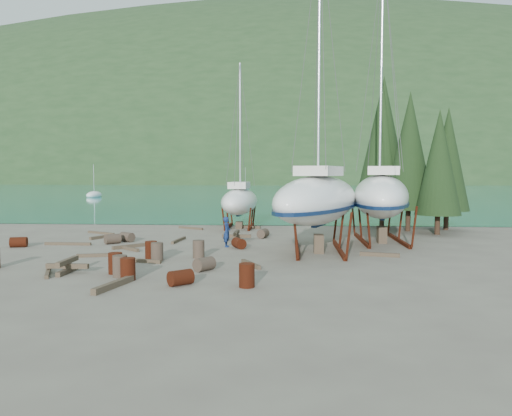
# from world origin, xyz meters

# --- Properties ---
(ground) EXTENTS (600.00, 600.00, 0.00)m
(ground) POSITION_xyz_m (0.00, 0.00, 0.00)
(ground) COLOR #61574C
(ground) RESTS_ON ground
(bay_water) EXTENTS (700.00, 700.00, 0.00)m
(bay_water) POSITION_xyz_m (0.00, 315.00, 0.01)
(bay_water) COLOR #167072
(bay_water) RESTS_ON ground
(far_hill) EXTENTS (800.00, 360.00, 110.00)m
(far_hill) POSITION_xyz_m (0.00, 320.00, 0.00)
(far_hill) COLOR #20381C
(far_hill) RESTS_ON ground
(far_house_left) EXTENTS (6.60, 5.60, 5.60)m
(far_house_left) POSITION_xyz_m (-60.00, 190.00, 2.92)
(far_house_left) COLOR beige
(far_house_left) RESTS_ON ground
(far_house_center) EXTENTS (6.60, 5.60, 5.60)m
(far_house_center) POSITION_xyz_m (-20.00, 190.00, 2.92)
(far_house_center) COLOR beige
(far_house_center) RESTS_ON ground
(far_house_right) EXTENTS (6.60, 5.60, 5.60)m
(far_house_right) POSITION_xyz_m (30.00, 190.00, 2.92)
(far_house_right) COLOR beige
(far_house_right) RESTS_ON ground
(cypress_near_right) EXTENTS (3.60, 3.60, 10.00)m
(cypress_near_right) POSITION_xyz_m (12.50, 12.00, 5.79)
(cypress_near_right) COLOR black
(cypress_near_right) RESTS_ON ground
(cypress_mid_right) EXTENTS (3.06, 3.06, 8.50)m
(cypress_mid_right) POSITION_xyz_m (14.00, 10.00, 4.92)
(cypress_mid_right) COLOR black
(cypress_mid_right) RESTS_ON ground
(cypress_back_left) EXTENTS (4.14, 4.14, 11.50)m
(cypress_back_left) POSITION_xyz_m (11.00, 14.00, 6.66)
(cypress_back_left) COLOR black
(cypress_back_left) RESTS_ON ground
(cypress_far_right) EXTENTS (3.24, 3.24, 9.00)m
(cypress_far_right) POSITION_xyz_m (15.50, 13.00, 5.21)
(cypress_far_right) COLOR black
(cypress_far_right) RESTS_ON ground
(moored_boat_left) EXTENTS (2.00, 5.00, 6.05)m
(moored_boat_left) POSITION_xyz_m (-30.00, 60.00, 0.39)
(moored_boat_left) COLOR white
(moored_boat_left) RESTS_ON ground
(moored_boat_mid) EXTENTS (2.00, 5.00, 6.05)m
(moored_boat_mid) POSITION_xyz_m (10.00, 80.00, 0.39)
(moored_boat_mid) COLOR white
(moored_boat_mid) RESTS_ON ground
(moored_boat_far) EXTENTS (2.00, 5.00, 6.05)m
(moored_boat_far) POSITION_xyz_m (-8.00, 110.00, 0.39)
(moored_boat_far) COLOR white
(moored_boat_far) RESTS_ON ground
(large_sailboat_near) EXTENTS (6.68, 11.48, 17.39)m
(large_sailboat_near) POSITION_xyz_m (5.48, 2.14, 2.80)
(large_sailboat_near) COLOR white
(large_sailboat_near) RESTS_ON ground
(large_sailboat_far) EXTENTS (4.87, 11.32, 17.33)m
(large_sailboat_far) POSITION_xyz_m (9.48, 6.15, 2.83)
(large_sailboat_far) COLOR white
(large_sailboat_far) RESTS_ON ground
(small_sailboat_shore) EXTENTS (2.99, 7.98, 12.52)m
(small_sailboat_shore) POSITION_xyz_m (0.14, 13.33, 2.06)
(small_sailboat_shore) COLOR white
(small_sailboat_shore) RESTS_ON ground
(worker) EXTENTS (0.42, 0.63, 1.72)m
(worker) POSITION_xyz_m (0.40, 3.39, 0.86)
(worker) COLOR navy
(worker) RESTS_ON ground
(drum_1) EXTENTS (0.98, 1.05, 0.58)m
(drum_1) POSITION_xyz_m (0.31, -3.58, 0.29)
(drum_1) COLOR #2D2823
(drum_1) RESTS_ON ground
(drum_2) EXTENTS (1.00, 0.80, 0.58)m
(drum_2) POSITION_xyz_m (-11.34, 2.49, 0.29)
(drum_2) COLOR #51180D
(drum_2) RESTS_ON ground
(drum_3) EXTENTS (0.58, 0.58, 0.88)m
(drum_3) POSITION_xyz_m (-2.35, -5.64, 0.44)
(drum_3) COLOR #51180D
(drum_3) RESTS_ON ground
(drum_5) EXTENTS (0.58, 0.58, 0.88)m
(drum_5) POSITION_xyz_m (-0.53, -0.36, 0.44)
(drum_5) COLOR #2D2823
(drum_5) RESTS_ON ground
(drum_6) EXTENTS (0.92, 1.05, 0.58)m
(drum_6) POSITION_xyz_m (1.14, 2.87, 0.29)
(drum_6) COLOR #51180D
(drum_6) RESTS_ON ground
(drum_7) EXTENTS (0.58, 0.58, 0.88)m
(drum_7) POSITION_xyz_m (2.39, -6.52, 0.44)
(drum_7) COLOR #51180D
(drum_7) RESTS_ON ground
(drum_9) EXTENTS (1.05, 0.97, 0.58)m
(drum_9) POSITION_xyz_m (-5.97, 5.13, 0.29)
(drum_9) COLOR #2D2823
(drum_9) RESTS_ON ground
(drum_10) EXTENTS (0.58, 0.58, 0.88)m
(drum_10) POSITION_xyz_m (-3.29, -4.42, 0.44)
(drum_10) COLOR #51180D
(drum_10) RESTS_ON ground
(drum_11) EXTENTS (0.81, 1.01, 0.58)m
(drum_11) POSITION_xyz_m (2.24, 7.50, 0.29)
(drum_11) COLOR #2D2823
(drum_11) RESTS_ON ground
(drum_12) EXTENTS (1.04, 1.02, 0.58)m
(drum_12) POSITION_xyz_m (-0.10, -6.38, 0.29)
(drum_12) COLOR #51180D
(drum_12) RESTS_ON ground
(drum_14) EXTENTS (0.58, 0.58, 0.88)m
(drum_14) POSITION_xyz_m (-2.78, -0.87, 0.44)
(drum_14) COLOR #51180D
(drum_14) RESTS_ON ground
(drum_15) EXTENTS (1.05, 1.01, 0.58)m
(drum_15) POSITION_xyz_m (-6.53, 4.21, 0.29)
(drum_15) COLOR #2D2823
(drum_15) RESTS_ON ground
(drum_16) EXTENTS (0.58, 0.58, 0.88)m
(drum_16) POSITION_xyz_m (-2.87, -5.06, 0.44)
(drum_16) COLOR #2D2823
(drum_16) RESTS_ON ground
(drum_17) EXTENTS (0.58, 0.58, 0.88)m
(drum_17) POSITION_xyz_m (-2.35, -1.34, 0.44)
(drum_17) COLOR #2D2823
(drum_17) RESTS_ON ground
(timber_1) EXTENTS (1.95, 0.66, 0.19)m
(timber_1) POSITION_xyz_m (8.48, 0.68, 0.10)
(timber_1) COLOR brown
(timber_1) RESTS_ON ground
(timber_2) EXTENTS (1.01, 1.92, 0.19)m
(timber_2) POSITION_xyz_m (-8.09, 6.60, 0.09)
(timber_2) COLOR brown
(timber_2) RESTS_ON ground
(timber_3) EXTENTS (1.18, 2.45, 0.15)m
(timber_3) POSITION_xyz_m (-6.15, -4.50, 0.07)
(timber_3) COLOR brown
(timber_3) RESTS_ON ground
(timber_4) EXTENTS (1.44, 1.34, 0.17)m
(timber_4) POSITION_xyz_m (-4.75, 1.85, 0.09)
(timber_4) COLOR brown
(timber_4) RESTS_ON ground
(timber_5) EXTENTS (2.31, 0.73, 0.16)m
(timber_5) POSITION_xyz_m (-3.13, -1.76, 0.08)
(timber_5) COLOR brown
(timber_5) RESTS_ON ground
(timber_6) EXTENTS (1.83, 0.82, 0.19)m
(timber_6) POSITION_xyz_m (0.87, 13.04, 0.10)
(timber_6) COLOR brown
(timber_6) RESTS_ON ground
(timber_7) EXTENTS (1.03, 1.77, 0.17)m
(timber_7) POSITION_xyz_m (2.21, -2.34, 0.09)
(timber_7) COLOR brown
(timber_7) RESTS_ON ground
(timber_8) EXTENTS (1.53, 1.61, 0.19)m
(timber_8) POSITION_xyz_m (-5.02, 2.64, 0.09)
(timber_8) COLOR brown
(timber_8) RESTS_ON ground
(timber_9) EXTENTS (2.08, 1.32, 0.15)m
(timber_9) POSITION_xyz_m (-3.45, 12.24, 0.08)
(timber_9) COLOR brown
(timber_9) RESTS_ON ground
(timber_10) EXTENTS (0.38, 2.45, 0.16)m
(timber_10) POSITION_xyz_m (-2.84, 5.44, 0.08)
(timber_10) COLOR brown
(timber_10) RESTS_ON ground
(timber_12) EXTENTS (1.95, 0.66, 0.17)m
(timber_12) POSITION_xyz_m (-5.67, -0.40, 0.08)
(timber_12) COLOR brown
(timber_12) RESTS_ON ground
(timber_15) EXTENTS (2.33, 1.35, 0.15)m
(timber_15) POSITION_xyz_m (-9.03, 8.84, 0.07)
(timber_15) COLOR brown
(timber_15) RESTS_ON ground
(timber_16) EXTENTS (0.79, 2.44, 0.23)m
(timber_16) POSITION_xyz_m (-2.46, -6.96, 0.11)
(timber_16) COLOR brown
(timber_16) RESTS_ON ground
(timber_17) EXTENTS (2.75, 0.16, 0.16)m
(timber_17) POSITION_xyz_m (-8.92, 3.45, 0.08)
(timber_17) COLOR brown
(timber_17) RESTS_ON ground
(timber_pile_fore) EXTENTS (1.80, 1.80, 0.60)m
(timber_pile_fore) POSITION_xyz_m (-5.34, -4.44, 0.30)
(timber_pile_fore) COLOR brown
(timber_pile_fore) RESTS_ON ground
(timber_pile_aft) EXTENTS (1.80, 1.80, 0.60)m
(timber_pile_aft) POSITION_xyz_m (0.68, 5.95, 0.30)
(timber_pile_aft) COLOR brown
(timber_pile_aft) RESTS_ON ground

